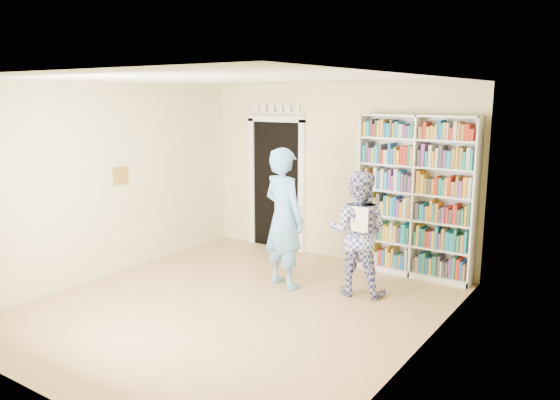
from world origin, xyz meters
name	(u,v)px	position (x,y,z in m)	size (l,w,h in m)	color
floor	(235,306)	(0.00, 0.00, 0.00)	(5.00, 5.00, 0.00)	#AD8353
ceiling	(232,79)	(0.00, 0.00, 2.70)	(5.00, 5.00, 0.00)	white
wall_back	(336,173)	(0.00, 2.50, 1.35)	(4.50, 4.50, 0.00)	beige
wall_left	(108,181)	(-2.25, 0.00, 1.35)	(5.00, 5.00, 0.00)	beige
wall_right	(420,222)	(2.25, 0.00, 1.35)	(5.00, 5.00, 0.00)	beige
bookshelf	(416,196)	(1.35, 2.34, 1.15)	(1.65, 0.31, 2.27)	white
doorway	(276,178)	(-1.10, 2.48, 1.18)	(1.10, 0.08, 2.43)	black
wall_art	(121,176)	(-2.23, 0.20, 1.40)	(0.03, 0.25, 0.25)	brown
man_blue	(284,218)	(0.08, 0.94, 0.93)	(0.68, 0.45, 1.86)	#62A3DA
man_plaid	(358,233)	(1.02, 1.23, 0.80)	(0.78, 0.61, 1.60)	navy
paper_sheet	(360,220)	(1.15, 0.99, 1.04)	(0.22, 0.01, 0.31)	white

